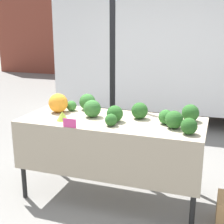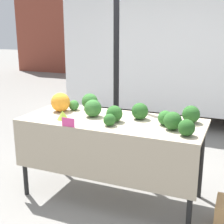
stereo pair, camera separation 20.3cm
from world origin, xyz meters
TOP-DOWN VIEW (x-y plane):
  - ground_plane at (0.00, 0.00)m, footprint 40.00×40.00m
  - building_facade at (0.00, 8.62)m, footprint 16.00×0.60m
  - tent_pole at (-0.23, 0.68)m, footprint 0.07×0.07m
  - parked_truck at (0.29, 3.52)m, footprint 5.18×1.80m
  - market_table at (0.00, -0.07)m, footprint 1.91×0.81m
  - orange_cauliflower at (-0.66, 0.07)m, footprint 0.22×0.22m
  - romanesco_head at (-0.47, -0.20)m, footprint 0.12×0.12m
  - broccoli_head_0 at (0.80, -0.22)m, footprint 0.15×0.15m
  - broccoli_head_1 at (-0.40, 0.29)m, footprint 0.19×0.19m
  - broccoli_head_2 at (0.06, -0.22)m, footprint 0.12×0.12m
  - broccoli_head_3 at (0.77, 0.20)m, footprint 0.18×0.18m
  - broccoli_head_4 at (0.26, 0.12)m, footprint 0.17×0.17m
  - broccoli_head_5 at (0.65, -0.09)m, footprint 0.17×0.17m
  - broccoli_head_6 at (-0.56, 0.18)m, footprint 0.12×0.12m
  - broccoli_head_7 at (0.05, -0.07)m, footprint 0.17×0.17m
  - broccoli_head_8 at (0.56, 0.02)m, footprint 0.15×0.15m
  - broccoli_head_9 at (-0.23, 0.02)m, footprint 0.19×0.19m
  - price_sign at (-0.29, -0.39)m, footprint 0.14×0.01m

SIDE VIEW (x-z plane):
  - ground_plane at x=0.00m, z-range 0.00..0.00m
  - market_table at x=0.00m, z-range 0.33..1.21m
  - price_sign at x=-0.29m, z-range 0.88..0.97m
  - romanesco_head at x=-0.47m, z-range 0.88..0.98m
  - broccoli_head_6 at x=-0.56m, z-range 0.88..1.00m
  - broccoli_head_2 at x=0.06m, z-range 0.88..1.00m
  - broccoli_head_8 at x=0.56m, z-range 0.88..1.03m
  - broccoli_head_0 at x=0.80m, z-range 0.88..1.03m
  - broccoli_head_7 at x=0.05m, z-range 0.88..1.05m
  - broccoli_head_5 at x=0.65m, z-range 0.88..1.05m
  - broccoli_head_4 at x=0.26m, z-range 0.88..1.06m
  - broccoli_head_3 at x=0.77m, z-range 0.88..1.06m
  - broccoli_head_9 at x=-0.23m, z-range 0.88..1.07m
  - broccoli_head_1 at x=-0.40m, z-range 0.88..1.07m
  - orange_cauliflower at x=-0.66m, z-range 0.88..1.10m
  - tent_pole at x=-0.23m, z-range 0.00..2.43m
  - parked_truck at x=0.29m, z-range 0.07..2.58m
  - building_facade at x=0.00m, z-range 0.00..4.77m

